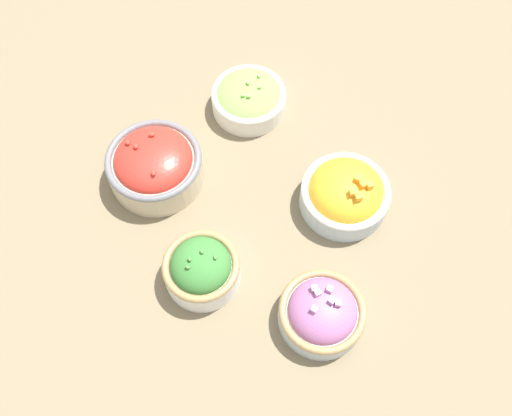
{
  "coord_description": "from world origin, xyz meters",
  "views": [
    {
      "loc": [
        -0.37,
        0.21,
        0.85
      ],
      "look_at": [
        0.0,
        0.0,
        0.03
      ],
      "focal_mm": 40.0,
      "sensor_mm": 36.0,
      "label": 1
    }
  ],
  "objects_px": {
    "bowl_red_onion": "(324,311)",
    "bowl_lettuce": "(249,98)",
    "bowl_squash": "(345,193)",
    "bowl_broccoli": "(201,268)",
    "bowl_cherry_tomatoes": "(154,164)"
  },
  "relations": [
    {
      "from": "bowl_squash",
      "to": "bowl_broccoli",
      "type": "bearing_deg",
      "value": 90.75
    },
    {
      "from": "bowl_red_onion",
      "to": "bowl_lettuce",
      "type": "distance_m",
      "value": 0.41
    },
    {
      "from": "bowl_red_onion",
      "to": "bowl_squash",
      "type": "height_order",
      "value": "bowl_squash"
    },
    {
      "from": "bowl_cherry_tomatoes",
      "to": "bowl_broccoli",
      "type": "relative_size",
      "value": 1.35
    },
    {
      "from": "bowl_lettuce",
      "to": "bowl_broccoli",
      "type": "distance_m",
      "value": 0.34
    },
    {
      "from": "bowl_red_onion",
      "to": "bowl_cherry_tomatoes",
      "type": "height_order",
      "value": "bowl_cherry_tomatoes"
    },
    {
      "from": "bowl_squash",
      "to": "bowl_broccoli",
      "type": "relative_size",
      "value": 1.24
    },
    {
      "from": "bowl_red_onion",
      "to": "bowl_squash",
      "type": "distance_m",
      "value": 0.2
    },
    {
      "from": "bowl_cherry_tomatoes",
      "to": "bowl_lettuce",
      "type": "bearing_deg",
      "value": -75.65
    },
    {
      "from": "bowl_lettuce",
      "to": "bowl_squash",
      "type": "bearing_deg",
      "value": -170.81
    },
    {
      "from": "bowl_squash",
      "to": "bowl_lettuce",
      "type": "bearing_deg",
      "value": 9.19
    },
    {
      "from": "bowl_lettuce",
      "to": "bowl_red_onion",
      "type": "bearing_deg",
      "value": 166.73
    },
    {
      "from": "bowl_broccoli",
      "to": "bowl_cherry_tomatoes",
      "type": "bearing_deg",
      "value": -4.17
    },
    {
      "from": "bowl_broccoli",
      "to": "bowl_lettuce",
      "type": "bearing_deg",
      "value": -41.14
    },
    {
      "from": "bowl_squash",
      "to": "bowl_cherry_tomatoes",
      "type": "bearing_deg",
      "value": 51.44
    }
  ]
}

